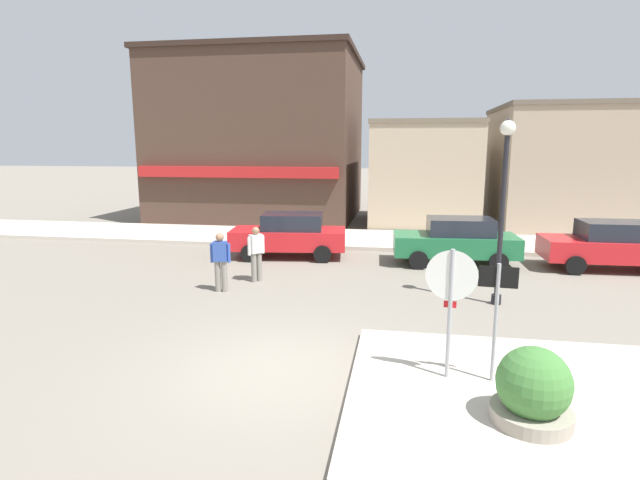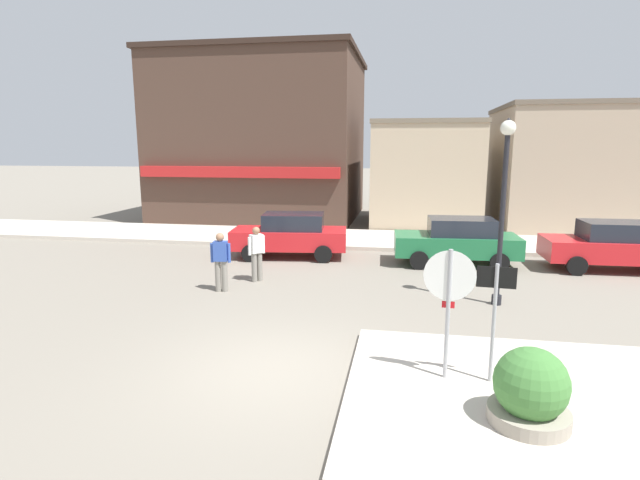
% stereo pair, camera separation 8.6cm
% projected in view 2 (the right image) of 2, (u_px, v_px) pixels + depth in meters
% --- Properties ---
extents(ground_plane, '(160.00, 160.00, 0.00)m').
position_uv_depth(ground_plane, '(275.00, 370.00, 8.81)').
color(ground_plane, gray).
extents(sidewalk_corner, '(6.40, 4.80, 0.15)m').
position_uv_depth(sidewalk_corner, '(559.00, 404.00, 7.49)').
color(sidewalk_corner, beige).
rests_on(sidewalk_corner, ground).
extents(kerb_far, '(80.00, 4.00, 0.15)m').
position_uv_depth(kerb_far, '(352.00, 239.00, 20.80)').
color(kerb_far, beige).
rests_on(kerb_far, ground).
extents(stop_sign, '(0.82, 0.09, 2.30)m').
position_uv_depth(stop_sign, '(449.00, 297.00, 7.97)').
color(stop_sign, '#9E9EA3').
rests_on(stop_sign, ground).
extents(one_way_sign, '(0.60, 0.08, 2.10)m').
position_uv_depth(one_way_sign, '(494.00, 311.00, 7.86)').
color(one_way_sign, '#9E9EA3').
rests_on(one_way_sign, ground).
extents(planter, '(1.10, 1.10, 1.23)m').
position_uv_depth(planter, '(530.00, 395.00, 6.79)').
color(planter, gray).
rests_on(planter, ground).
extents(lamp_post, '(0.36, 0.36, 4.54)m').
position_uv_depth(lamp_post, '(504.00, 186.00, 11.90)').
color(lamp_post, black).
rests_on(lamp_post, ground).
extents(parked_car_nearest, '(4.17, 2.23, 1.56)m').
position_uv_depth(parked_car_nearest, '(290.00, 234.00, 17.62)').
color(parked_car_nearest, red).
rests_on(parked_car_nearest, ground).
extents(parked_car_second, '(4.08, 2.04, 1.56)m').
position_uv_depth(parked_car_second, '(457.00, 241.00, 16.50)').
color(parked_car_second, '#1E6B3D').
rests_on(parked_car_second, ground).
extents(parked_car_third, '(4.03, 1.93, 1.56)m').
position_uv_depth(parked_car_third, '(612.00, 245.00, 15.71)').
color(parked_car_third, red).
rests_on(parked_car_third, ground).
extents(pedestrian_crossing_near, '(0.56, 0.26, 1.61)m').
position_uv_depth(pedestrian_crossing_near, '(221.00, 260.00, 13.41)').
color(pedestrian_crossing_near, gray).
rests_on(pedestrian_crossing_near, ground).
extents(pedestrian_crossing_far, '(0.43, 0.47, 1.61)m').
position_uv_depth(pedestrian_crossing_far, '(257.00, 252.00, 14.42)').
color(pedestrian_crossing_far, gray).
rests_on(pedestrian_crossing_far, ground).
extents(building_corner_shop, '(10.35, 9.11, 8.57)m').
position_uv_depth(building_corner_shop, '(264.00, 138.00, 27.05)').
color(building_corner_shop, '#473328').
rests_on(building_corner_shop, ground).
extents(building_storefront_left_near, '(5.13, 6.21, 5.07)m').
position_uv_depth(building_storefront_left_near, '(425.00, 173.00, 24.80)').
color(building_storefront_left_near, tan).
rests_on(building_storefront_left_near, ground).
extents(building_storefront_left_mid, '(5.86, 7.06, 5.74)m').
position_uv_depth(building_storefront_left_mid, '(560.00, 168.00, 23.70)').
color(building_storefront_left_mid, tan).
rests_on(building_storefront_left_mid, ground).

